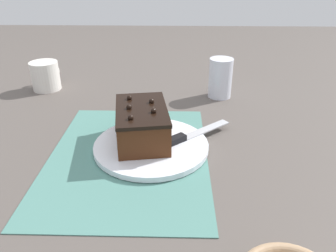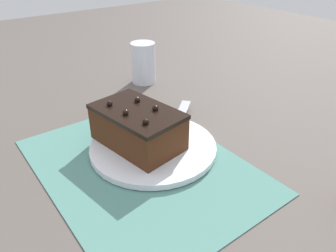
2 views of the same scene
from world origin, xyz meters
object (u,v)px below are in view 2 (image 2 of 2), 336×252
Objects in this scene: cake_plate at (153,147)px; chocolate_cake at (138,127)px; drinking_glass at (143,63)px; serving_knife at (175,126)px.

chocolate_cake is at bearing 44.78° from cake_plate.
chocolate_cake reaches higher than cake_plate.
cake_plate is 2.15× the size of drinking_glass.
serving_knife reaches higher than cake_plate.
chocolate_cake is at bearing -128.84° from serving_knife.
serving_knife is at bearing -88.95° from chocolate_cake.
serving_knife is at bearing 159.20° from drinking_glass.
cake_plate is 1.32× the size of chocolate_cake.
cake_plate is 0.37m from drinking_glass.
cake_plate is 0.08m from serving_knife.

